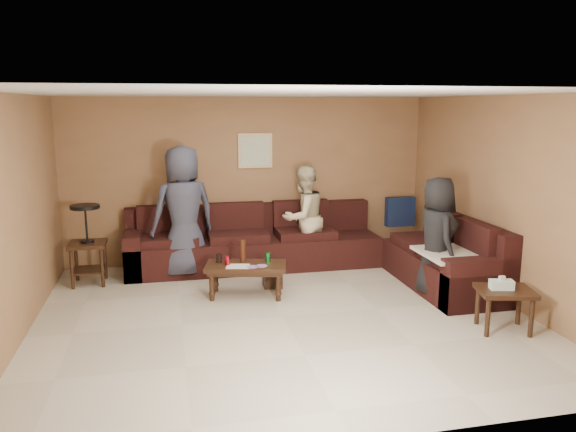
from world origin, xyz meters
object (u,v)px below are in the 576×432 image
(side_table_right, at_px, (504,295))
(end_table_left, at_px, (87,243))
(person_middle, at_px, (304,218))
(waste_bin, at_px, (272,276))
(person_right, at_px, (437,237))
(coffee_table, at_px, (246,269))
(sectional_sofa, at_px, (317,252))
(person_left, at_px, (183,212))

(side_table_right, bearing_deg, end_table_left, 149.67)
(side_table_right, distance_m, person_middle, 3.17)
(end_table_left, relative_size, waste_bin, 3.75)
(person_right, bearing_deg, coffee_table, 81.21)
(person_middle, bearing_deg, waste_bin, 24.46)
(sectional_sofa, bearing_deg, person_middle, 106.60)
(waste_bin, distance_m, person_middle, 1.17)
(end_table_left, xyz_separation_m, waste_bin, (2.39, -0.66, -0.42))
(waste_bin, bearing_deg, side_table_right, -42.90)
(person_left, height_order, person_right, person_left)
(person_left, relative_size, person_right, 1.22)
(waste_bin, relative_size, person_right, 0.19)
(side_table_right, bearing_deg, person_left, 139.90)
(coffee_table, bearing_deg, side_table_right, -33.87)
(end_table_left, bearing_deg, coffee_table, -25.44)
(end_table_left, height_order, person_left, person_left)
(side_table_right, relative_size, person_right, 0.43)
(person_left, xyz_separation_m, person_right, (3.05, -1.52, -0.16))
(coffee_table, relative_size, person_middle, 0.72)
(coffee_table, distance_m, side_table_right, 3.04)
(end_table_left, relative_size, person_middle, 0.71)
(coffee_table, xyz_separation_m, side_table_right, (2.53, -1.70, 0.04))
(waste_bin, bearing_deg, end_table_left, 164.48)
(side_table_right, relative_size, waste_bin, 2.27)
(sectional_sofa, xyz_separation_m, waste_bin, (-0.72, -0.43, -0.18))
(sectional_sofa, relative_size, person_right, 3.07)
(person_left, bearing_deg, end_table_left, -14.62)
(end_table_left, xyz_separation_m, person_middle, (3.01, 0.12, 0.19))
(sectional_sofa, height_order, person_left, person_left)
(side_table_right, bearing_deg, waste_bin, 137.10)
(end_table_left, bearing_deg, sectional_sofa, -4.29)
(waste_bin, xyz_separation_m, person_right, (1.94, -0.77, 0.61))
(person_right, bearing_deg, person_middle, 43.42)
(waste_bin, height_order, person_left, person_left)
(side_table_right, height_order, person_middle, person_middle)
(coffee_table, bearing_deg, waste_bin, 35.73)
(side_table_right, xyz_separation_m, waste_bin, (-2.13, 1.98, -0.26))
(end_table_left, height_order, waste_bin, end_table_left)
(coffee_table, height_order, person_middle, person_middle)
(end_table_left, bearing_deg, side_table_right, -30.33)
(coffee_table, height_order, side_table_right, coffee_table)
(person_left, bearing_deg, person_middle, 162.84)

